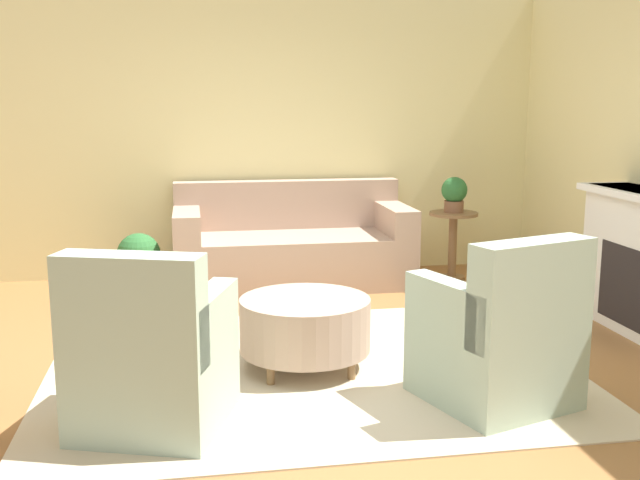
# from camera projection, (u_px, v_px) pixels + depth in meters

# --- Properties ---
(ground_plane) EXTENTS (16.00, 16.00, 0.00)m
(ground_plane) POSITION_uv_depth(u_px,v_px,m) (312.00, 370.00, 4.82)
(ground_plane) COLOR #996638
(wall_back) EXTENTS (9.73, 0.12, 2.80)m
(wall_back) POSITION_uv_depth(u_px,v_px,m) (264.00, 133.00, 7.39)
(wall_back) COLOR beige
(wall_back) RESTS_ON ground_plane
(rug) EXTENTS (3.34, 2.59, 0.01)m
(rug) POSITION_uv_depth(u_px,v_px,m) (312.00, 370.00, 4.82)
(rug) COLOR beige
(rug) RESTS_ON ground_plane
(couch) EXTENTS (2.19, 0.97, 0.95)m
(couch) POSITION_uv_depth(u_px,v_px,m) (292.00, 248.00, 7.08)
(couch) COLOR tan
(couch) RESTS_ON ground_plane
(armchair_left) EXTENTS (0.93, 0.94, 0.98)m
(armchair_left) POSITION_uv_depth(u_px,v_px,m) (150.00, 359.00, 3.89)
(armchair_left) COLOR #9EB29E
(armchair_left) RESTS_ON rug
(armchair_right) EXTENTS (0.93, 0.94, 0.98)m
(armchair_right) POSITION_uv_depth(u_px,v_px,m) (501.00, 340.00, 4.22)
(armchair_right) COLOR #9EB29E
(armchair_right) RESTS_ON rug
(ottoman_table) EXTENTS (0.84, 0.84, 0.46)m
(ottoman_table) POSITION_uv_depth(u_px,v_px,m) (305.00, 324.00, 4.80)
(ottoman_table) COLOR tan
(ottoman_table) RESTS_ON rug
(side_table) EXTENTS (0.47, 0.47, 0.66)m
(side_table) POSITION_uv_depth(u_px,v_px,m) (453.00, 235.00, 7.22)
(side_table) COLOR olive
(side_table) RESTS_ON ground_plane
(potted_plant_on_side_table) EXTENTS (0.25, 0.25, 0.34)m
(potted_plant_on_side_table) POSITION_uv_depth(u_px,v_px,m) (454.00, 193.00, 7.15)
(potted_plant_on_side_table) COLOR brown
(potted_plant_on_side_table) RESTS_ON side_table
(potted_plant_floor) EXTENTS (0.39, 0.39, 0.56)m
(potted_plant_floor) POSITION_uv_depth(u_px,v_px,m) (139.00, 259.00, 6.61)
(potted_plant_floor) COLOR brown
(potted_plant_floor) RESTS_ON ground_plane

